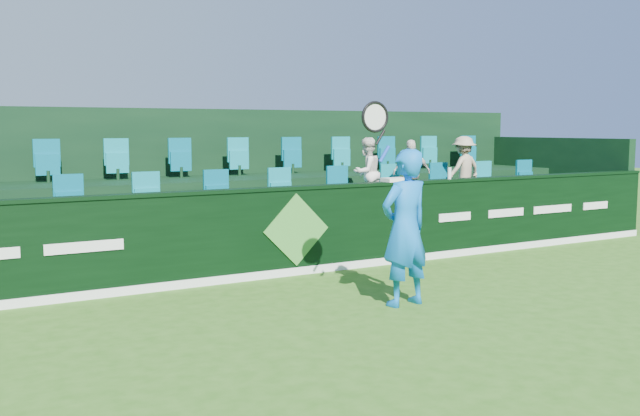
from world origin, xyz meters
TOP-DOWN VIEW (x-y plane):
  - ground at (0.00, 0.00)m, footprint 60.00×60.00m
  - sponsor_hoarding at (0.00, 4.00)m, footprint 16.00×0.25m
  - stand_tier_front at (0.00, 5.10)m, footprint 16.00×2.00m
  - stand_tier_back at (0.00, 7.00)m, footprint 16.00×1.80m
  - stand_rear at (0.00, 7.44)m, footprint 16.00×4.10m
  - seat_row_front at (0.00, 5.50)m, footprint 13.50×0.50m
  - seat_row_back at (0.00, 7.30)m, footprint 13.50×0.50m
  - tennis_player at (0.32, 1.61)m, footprint 1.18×0.55m
  - spectator_left at (2.09, 5.12)m, footprint 0.71×0.61m
  - spectator_middle at (3.09, 5.12)m, footprint 0.77×0.52m
  - spectator_right at (4.35, 5.12)m, footprint 0.87×0.57m
  - towel at (1.91, 4.00)m, footprint 0.41×0.27m
  - drinks_bottle at (3.05, 4.00)m, footprint 0.06×0.06m

SIDE VIEW (x-z plane):
  - ground at x=0.00m, z-range 0.00..0.00m
  - stand_tier_front at x=0.00m, z-range 0.00..0.80m
  - stand_tier_back at x=0.00m, z-range 0.00..1.30m
  - sponsor_hoarding at x=0.00m, z-range 0.00..1.35m
  - tennis_player at x=0.32m, z-range -0.31..2.31m
  - seat_row_front at x=0.00m, z-range 0.80..1.40m
  - stand_rear at x=0.00m, z-range -0.08..2.52m
  - towel at x=1.91m, z-range 1.35..1.41m
  - spectator_middle at x=3.09m, z-range 0.80..2.01m
  - spectator_left at x=2.09m, z-range 0.80..2.06m
  - spectator_right at x=4.35m, z-range 0.80..2.07m
  - drinks_bottle at x=3.05m, z-range 1.35..1.55m
  - seat_row_back at x=0.00m, z-range 1.30..1.90m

